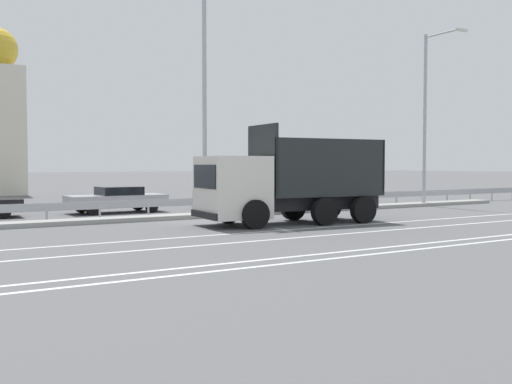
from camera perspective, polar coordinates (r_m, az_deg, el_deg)
name	(u,v)px	position (r m, az deg, el deg)	size (l,w,h in m)	color
ground_plane	(226,221)	(24.01, -2.84, -2.79)	(320.00, 320.00, 0.00)	#565659
lane_strip_0	(322,227)	(21.70, 6.28, -3.37)	(67.54, 0.16, 0.01)	silver
lane_strip_1	(359,233)	(20.21, 9.77, -3.84)	(67.54, 0.16, 0.01)	silver
lane_strip_2	(430,243)	(18.08, 16.28, -4.67)	(67.54, 0.16, 0.01)	silver
lane_strip_3	(451,246)	(17.61, 18.08, -4.88)	(67.54, 0.16, 0.01)	silver
median_island	(203,215)	(25.77, -5.04, -2.23)	(37.15, 1.10, 0.18)	gray
median_guardrail	(193,203)	(26.64, -6.05, -1.04)	(67.54, 0.09, 0.78)	#9EA0A5
dump_truck	(271,189)	(22.57, 1.39, 0.28)	(7.49, 3.20, 3.76)	silver
median_road_sign	(311,186)	(28.82, 5.26, 0.60)	(0.67, 0.16, 2.42)	white
street_lamp_2	(207,90)	(25.70, -4.73, 9.70)	(0.71, 2.43, 9.83)	#ADADB2
street_lamp_3	(428,111)	(34.03, 16.04, 7.47)	(0.71, 2.66, 9.32)	#ADADB2
parked_car_4	(117,199)	(28.88, -13.11, -0.65)	(4.56, 1.95, 1.23)	#A3A3A8
parked_car_5	(240,194)	(31.57, -1.54, -0.22)	(4.86, 2.05, 1.37)	gray
parked_car_6	(332,191)	(35.78, 7.24, 0.06)	(4.52, 2.01, 1.29)	black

